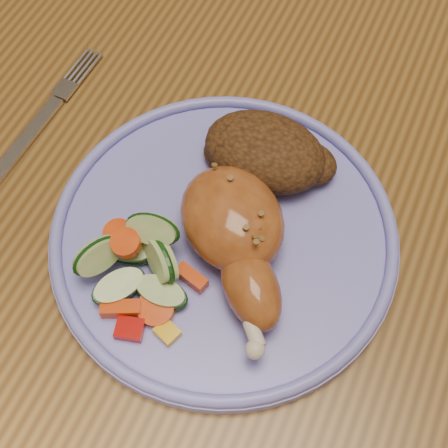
{
  "coord_description": "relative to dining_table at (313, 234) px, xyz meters",
  "views": [
    {
      "loc": [
        0.04,
        -0.3,
        1.2
      ],
      "look_at": [
        -0.06,
        -0.08,
        0.78
      ],
      "focal_mm": 50.0,
      "sensor_mm": 36.0,
      "label": 1
    }
  ],
  "objects": [
    {
      "name": "chicken_leg",
      "position": [
        -0.04,
        -0.09,
        0.12
      ],
      "size": [
        0.13,
        0.15,
        0.05
      ],
      "color": "#9E5321",
      "rests_on": "plate"
    },
    {
      "name": "ground",
      "position": [
        0.0,
        0.0,
        -0.67
      ],
      "size": [
        4.0,
        4.0,
        0.0
      ],
      "primitive_type": "plane",
      "color": "#51351B",
      "rests_on": "ground"
    },
    {
      "name": "rice_pilaf",
      "position": [
        -0.05,
        -0.01,
        0.11
      ],
      "size": [
        0.11,
        0.08,
        0.05
      ],
      "color": "#4A2B12",
      "rests_on": "plate"
    },
    {
      "name": "fork",
      "position": [
        -0.26,
        -0.04,
        0.09
      ],
      "size": [
        0.02,
        0.16,
        0.0
      ],
      "color": "silver",
      "rests_on": "dining_table"
    },
    {
      "name": "plate_rim",
      "position": [
        -0.06,
        -0.08,
        0.1
      ],
      "size": [
        0.28,
        0.28,
        0.01
      ],
      "primitive_type": "torus",
      "color": "#7775D5",
      "rests_on": "plate"
    },
    {
      "name": "dining_table",
      "position": [
        0.0,
        0.0,
        0.0
      ],
      "size": [
        0.9,
        1.4,
        0.75
      ],
      "color": "brown",
      "rests_on": "ground"
    },
    {
      "name": "vegetable_pile",
      "position": [
        -0.1,
        -0.14,
        0.11
      ],
      "size": [
        0.1,
        0.1,
        0.05
      ],
      "color": "#A50A05",
      "rests_on": "plate"
    },
    {
      "name": "plate",
      "position": [
        -0.06,
        -0.08,
        0.09
      ],
      "size": [
        0.28,
        0.28,
        0.01
      ],
      "primitive_type": "cylinder",
      "color": "#7775D5",
      "rests_on": "dining_table"
    }
  ]
}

